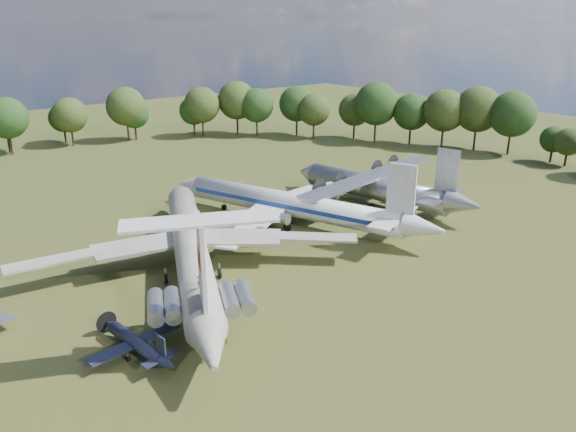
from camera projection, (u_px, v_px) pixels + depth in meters
ground at (218, 271)px, 70.52m from camera, size 300.00×300.00×0.00m
il62_airliner at (191, 253)px, 68.96m from camera, size 61.66×68.11×5.44m
tu104_jet at (291, 209)px, 85.52m from camera, size 52.88×60.10×5.00m
an12_transport at (375, 191)px, 94.40m from camera, size 40.55×43.71×4.99m
small_prop_west at (137, 346)px, 52.68m from camera, size 11.21×14.09×1.88m
person_on_il62 at (200, 280)px, 53.79m from camera, size 0.74×0.69×1.70m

